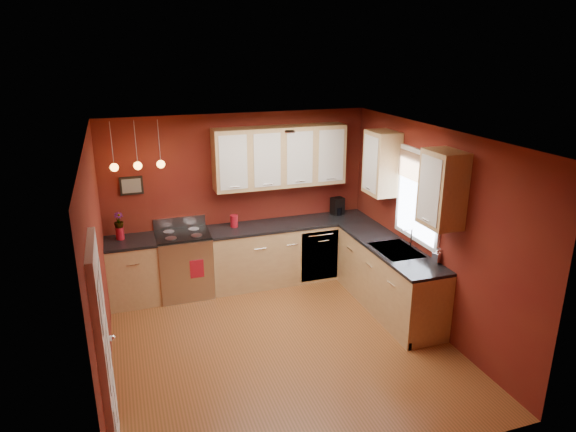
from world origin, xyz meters
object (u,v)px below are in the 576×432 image
object	(u,v)px
red_canister	(234,221)
soap_pump	(437,255)
gas_range	(185,264)
coffee_maker	(338,207)
sink	(396,251)

from	to	relation	value
red_canister	soap_pump	distance (m)	2.99
gas_range	coffee_maker	bearing A→B (deg)	3.33
gas_range	coffee_maker	world-z (taller)	coffee_maker
sink	red_canister	xyz separation A→B (m)	(-1.84, 1.58, 0.12)
soap_pump	red_canister	bearing A→B (deg)	134.42
red_canister	soap_pump	size ratio (longest dim) A/B	0.87
sink	soap_pump	xyz separation A→B (m)	(0.25, -0.55, 0.13)
gas_range	red_canister	distance (m)	0.96
gas_range	soap_pump	size ratio (longest dim) A/B	5.31
gas_range	sink	world-z (taller)	sink
red_canister	soap_pump	world-z (taller)	soap_pump
sink	coffee_maker	distance (m)	1.66
gas_range	red_canister	world-z (taller)	red_canister
gas_range	sink	distance (m)	3.05
gas_range	red_canister	bearing A→B (deg)	5.98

